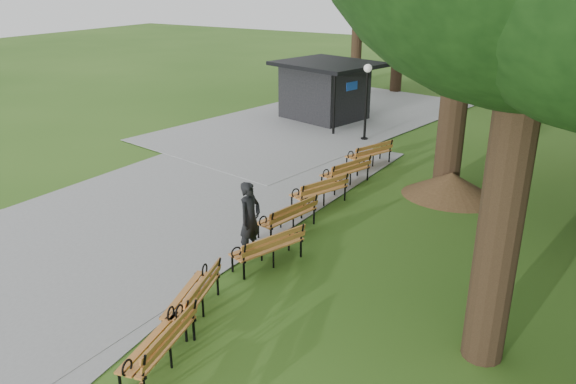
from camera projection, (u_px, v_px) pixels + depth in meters
The scene contains 13 objects.
ground at pixel (218, 282), 12.23m from camera, with size 100.00×100.00×0.00m, color #325D1A.
path at pixel (172, 201), 16.54m from camera, with size 12.00×38.00×0.06m, color gray.
person at pixel (250, 219), 13.13m from camera, with size 0.66×0.43×1.82m, color black.
kiosk at pixel (324, 90), 25.56m from camera, with size 4.17×3.63×2.61m, color black, non-canonical shape.
lamp_post at pixel (367, 86), 21.86m from camera, with size 0.32×0.32×3.02m.
dirt_mound at pixel (451, 185), 16.78m from camera, with size 2.42×2.42×0.77m, color #47301C.
bench_1 at pixel (158, 343), 9.48m from camera, with size 1.90×0.64×0.88m, color #BE6D2B, non-canonical shape.
bench_2 at pixel (192, 295), 10.90m from camera, with size 1.90×0.64×0.88m, color #BE6D2B, non-canonical shape.
bench_3 at pixel (267, 247), 12.83m from camera, with size 1.90×0.64×0.88m, color #BE6D2B, non-canonical shape.
bench_4 at pixel (287, 216), 14.48m from camera, with size 1.90×0.64×0.88m, color #BE6D2B, non-canonical shape.
bench_5 at pixel (319, 191), 16.16m from camera, with size 1.90×0.64×0.88m, color #BE6D2B, non-canonical shape.
bench_6 at pixel (345, 171), 17.74m from camera, with size 1.90×0.64×0.88m, color #BE6D2B, non-canonical shape.
bench_7 at pixel (369, 154), 19.48m from camera, with size 1.90×0.64×0.88m, color #BE6D2B, non-canonical shape.
Camera 1 is at (6.80, -8.40, 6.24)m, focal length 35.26 mm.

